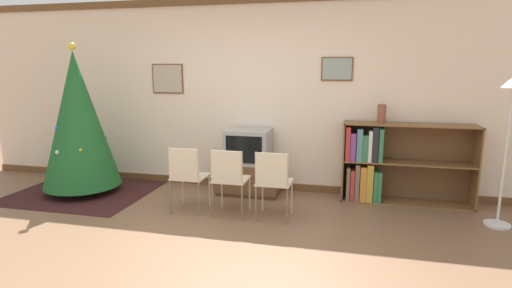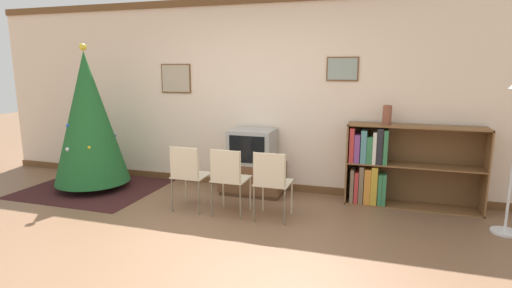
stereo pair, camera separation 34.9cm
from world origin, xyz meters
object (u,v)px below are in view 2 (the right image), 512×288
tv_console (253,178)px  vase (387,115)px  television (252,146)px  bookshelf (388,166)px  christmas_tree (89,118)px  folding_chair_center (228,177)px  folding_chair_right (271,181)px  folding_chair_left (188,174)px

tv_console → vase: bearing=3.2°
television → bookshelf: size_ratio=0.37×
christmas_tree → television: 2.37m
television → vase: (1.74, 0.10, 0.49)m
christmas_tree → folding_chair_center: bearing=-10.4°
folding_chair_right → christmas_tree: bearing=171.5°
folding_chair_left → folding_chair_right: (1.05, 0.00, 0.00)m
television → folding_chair_center: size_ratio=0.73×
folding_chair_center → bookshelf: bookshelf is taller
christmas_tree → television: (2.29, 0.49, -0.36)m
christmas_tree → vase: (4.03, 0.59, 0.13)m
christmas_tree → folding_chair_left: bearing=-13.4°
television → vase: bearing=3.3°
bookshelf → christmas_tree: bearing=-172.1°
folding_chair_center → folding_chair_right: size_ratio=1.00×
folding_chair_left → bookshelf: 2.52m
tv_console → christmas_tree: bearing=-167.8°
folding_chair_left → folding_chair_right: bearing=0.0°
television → folding_chair_right: size_ratio=0.73×
christmas_tree → tv_console: size_ratio=2.39×
television → christmas_tree: bearing=-167.9°
tv_console → folding_chair_center: 0.95m
tv_console → folding_chair_left: size_ratio=1.05×
folding_chair_left → folding_chair_right: size_ratio=1.00×
folding_chair_left → folding_chair_center: size_ratio=1.00×
television → bookshelf: bookshelf is taller
bookshelf → tv_console: bearing=-177.6°
tv_console → bookshelf: bookshelf is taller
tv_console → folding_chair_right: folding_chair_right is taller
christmas_tree → vase: 4.08m
christmas_tree → bookshelf: bearing=7.9°
television → folding_chair_center: 0.93m
folding_chair_left → bookshelf: bearing=23.1°
christmas_tree → bookshelf: size_ratio=1.26×
folding_chair_center → vase: size_ratio=3.39×
folding_chair_left → folding_chair_right: same height
bookshelf → vase: size_ratio=6.76×
folding_chair_center → folding_chair_right: (0.52, 0.00, 0.00)m
christmas_tree → folding_chair_center: size_ratio=2.51×
folding_chair_right → tv_console: bearing=119.9°
vase → folding_chair_right: bearing=-140.3°
tv_console → vase: size_ratio=3.56×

